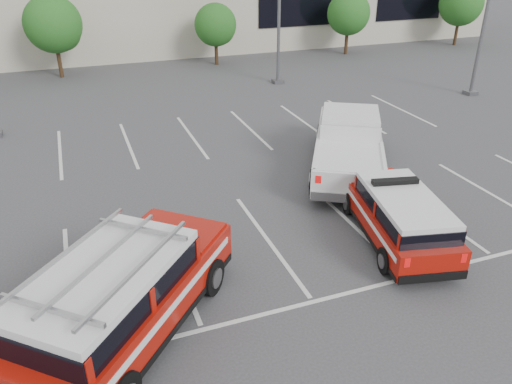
% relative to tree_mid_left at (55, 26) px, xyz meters
% --- Properties ---
extents(ground, '(120.00, 120.00, 0.00)m').
position_rel_tree_mid_left_xyz_m(ground, '(4.91, -22.05, -3.04)').
color(ground, '#3A3A3D').
rests_on(ground, ground).
extents(stall_markings, '(23.00, 15.00, 0.01)m').
position_rel_tree_mid_left_xyz_m(stall_markings, '(4.91, -17.55, -3.03)').
color(stall_markings, silver).
rests_on(stall_markings, ground).
extents(tree_mid_left, '(3.37, 3.37, 4.85)m').
position_rel_tree_mid_left_xyz_m(tree_mid_left, '(0.00, 0.00, 0.00)').
color(tree_mid_left, '#3F2B19').
rests_on(tree_mid_left, ground).
extents(tree_mid_right, '(2.77, 2.77, 3.99)m').
position_rel_tree_mid_left_xyz_m(tree_mid_right, '(10.00, -0.00, -0.54)').
color(tree_mid_right, '#3F2B19').
rests_on(tree_mid_right, ground).
extents(tree_right, '(3.07, 3.07, 4.42)m').
position_rel_tree_mid_left_xyz_m(tree_right, '(20.00, -0.00, -0.27)').
color(tree_right, '#3F2B19').
rests_on(tree_right, ground).
extents(tree_far_right, '(3.37, 3.37, 4.85)m').
position_rel_tree_mid_left_xyz_m(tree_far_right, '(30.00, 0.00, 0.00)').
color(tree_far_right, '#3F2B19').
rests_on(tree_far_right, ground).
extents(fire_chief_suv, '(2.79, 5.14, 1.71)m').
position_rel_tree_mid_left_xyz_m(fire_chief_suv, '(8.28, -23.23, -2.34)').
color(fire_chief_suv, '#991007').
rests_on(fire_chief_suv, ground).
extents(white_pickup, '(5.32, 6.91, 2.04)m').
position_rel_tree_mid_left_xyz_m(white_pickup, '(9.47, -18.47, -2.23)').
color(white_pickup, silver).
rests_on(white_pickup, ground).
extents(ladder_suv, '(5.53, 5.84, 2.28)m').
position_rel_tree_mid_left_xyz_m(ladder_suv, '(0.67, -24.47, -2.13)').
color(ladder_suv, '#991007').
rests_on(ladder_suv, ground).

